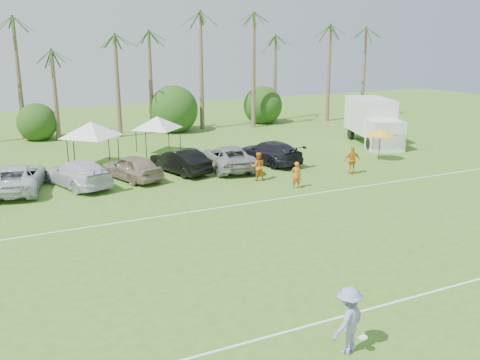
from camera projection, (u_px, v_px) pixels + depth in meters
name	position (u px, v px, depth m)	size (l,w,h in m)	color
ground	(407.00, 341.00, 15.58)	(120.00, 120.00, 0.00)	#427021
field_lines	(272.00, 248.00, 22.51)	(80.00, 12.10, 0.01)	white
palm_tree_3	(1.00, 18.00, 42.51)	(2.40, 2.40, 11.90)	brown
palm_tree_4	(56.00, 51.00, 44.89)	(2.40, 2.40, 8.90)	brown
palm_tree_5	(103.00, 40.00, 46.37)	(2.40, 2.40, 9.90)	brown
palm_tree_6	(147.00, 30.00, 47.85)	(2.40, 2.40, 10.90)	brown
palm_tree_7	(189.00, 21.00, 49.34)	(2.40, 2.40, 11.90)	brown
palm_tree_8	(238.00, 49.00, 52.14)	(2.40, 2.40, 8.90)	brown
palm_tree_9	(282.00, 40.00, 54.05)	(2.40, 2.40, 9.90)	brown
palm_tree_10	(323.00, 31.00, 55.96)	(2.40, 2.40, 10.90)	brown
palm_tree_11	(354.00, 23.00, 57.45)	(2.40, 2.40, 11.90)	brown
bush_tree_1	(36.00, 118.00, 46.36)	(4.00, 4.00, 4.00)	brown
bush_tree_2	(168.00, 110.00, 51.48)	(4.00, 4.00, 4.00)	brown
bush_tree_3	(259.00, 105.00, 55.75)	(4.00, 4.00, 4.00)	brown
sideline_player_a	(296.00, 175.00, 31.27)	(0.58, 0.38, 1.59)	orange
sideline_player_b	(258.00, 166.00, 32.95)	(0.86, 0.67, 1.78)	#D06417
sideline_player_c	(352.00, 160.00, 34.50)	(1.07, 0.44, 1.82)	orange
box_truck	(374.00, 120.00, 44.12)	(4.90, 7.63, 3.68)	silver
canopy_tent_left	(90.00, 122.00, 36.06)	(4.45, 4.45, 3.60)	black
canopy_tent_right	(157.00, 116.00, 40.22)	(4.10, 4.10, 3.32)	black
market_umbrella	(380.00, 132.00, 38.07)	(2.05, 2.05, 2.28)	black
frisbee_player	(349.00, 320.00, 14.83)	(1.44, 1.14, 1.96)	#8A8BC3
parked_car_2	(18.00, 178.00, 30.61)	(2.64, 5.72, 1.59)	silver
parked_car_3	(78.00, 173.00, 31.65)	(2.23, 5.48, 1.59)	silver
parked_car_4	(132.00, 167.00, 33.12)	(1.88, 4.66, 1.59)	gray
parked_car_5	(180.00, 161.00, 34.81)	(1.68, 4.82, 1.59)	black
parked_car_6	(228.00, 157.00, 35.85)	(2.64, 5.72, 1.59)	#939495
parked_car_7	(269.00, 152.00, 37.48)	(2.23, 5.48, 1.59)	black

